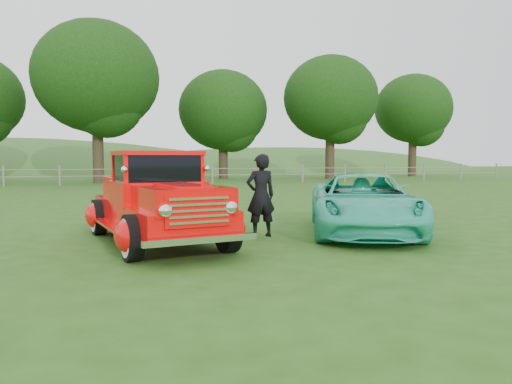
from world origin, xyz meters
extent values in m
plane|color=#274C14|center=(0.00, 0.00, 0.00)|extent=(140.00, 140.00, 0.00)
ellipsoid|color=#305E22|center=(20.00, 62.00, -3.85)|extent=(72.00, 52.00, 14.00)
cube|color=slate|center=(0.00, 22.00, 0.55)|extent=(48.00, 0.04, 0.04)
cube|color=slate|center=(0.00, 22.00, 0.95)|extent=(48.00, 0.04, 0.04)
cylinder|color=#2F2217|center=(-4.00, 25.00, 2.42)|extent=(0.70, 0.70, 4.84)
ellipsoid|color=black|center=(-4.00, 25.00, 6.82)|extent=(8.00, 8.00, 7.20)
cylinder|color=#2F2217|center=(5.00, 29.00, 1.87)|extent=(0.70, 0.70, 3.74)
ellipsoid|color=black|center=(5.00, 29.00, 5.27)|extent=(6.80, 6.80, 6.12)
cylinder|color=#2F2217|center=(13.00, 27.00, 2.20)|extent=(0.70, 0.70, 4.40)
ellipsoid|color=black|center=(13.00, 27.00, 6.20)|extent=(7.20, 7.20, 6.48)
cylinder|color=#2F2217|center=(22.00, 30.00, 2.09)|extent=(0.70, 0.70, 4.18)
ellipsoid|color=black|center=(22.00, 30.00, 5.89)|extent=(6.60, 6.60, 5.94)
cylinder|color=black|center=(-2.05, -0.90, 0.38)|extent=(0.40, 0.79, 0.76)
cylinder|color=black|center=(-0.43, -0.54, 0.38)|extent=(0.40, 0.79, 0.76)
cylinder|color=black|center=(-2.72, 2.13, 0.38)|extent=(0.40, 0.79, 0.76)
cylinder|color=black|center=(-1.10, 2.49, 0.38)|extent=(0.40, 0.79, 0.76)
cube|color=red|center=(-1.57, 0.80, 0.58)|extent=(2.53, 4.84, 0.44)
ellipsoid|color=red|center=(-2.11, -0.91, 0.42)|extent=(0.57, 0.82, 0.54)
ellipsoid|color=red|center=(-0.36, -0.52, 0.42)|extent=(0.57, 0.82, 0.54)
ellipsoid|color=red|center=(-2.79, 2.11, 0.42)|extent=(0.57, 0.82, 0.54)
ellipsoid|color=red|center=(-1.03, 2.51, 0.42)|extent=(0.57, 0.82, 0.54)
cube|color=red|center=(-1.24, -0.72, 0.97)|extent=(1.65, 1.85, 0.42)
cube|color=red|center=(-1.55, 0.70, 0.99)|extent=(1.85, 1.67, 0.44)
cube|color=black|center=(-1.55, 0.70, 1.46)|extent=(1.65, 1.41, 0.50)
cube|color=red|center=(-1.55, 0.70, 1.74)|extent=(1.75, 1.52, 0.08)
cube|color=red|center=(-1.87, 2.11, 0.95)|extent=(1.58, 2.16, 0.45)
cube|color=white|center=(-1.06, -1.51, 0.85)|extent=(1.06, 0.33, 0.50)
cube|color=white|center=(-1.04, -1.60, 0.42)|extent=(1.78, 0.49, 0.10)
cube|color=white|center=(-2.10, 3.16, 0.42)|extent=(1.69, 0.47, 0.10)
imported|color=#32C9A4|center=(2.88, 0.93, 0.66)|extent=(3.64, 5.17, 1.31)
imported|color=black|center=(0.58, 1.01, 0.86)|extent=(0.67, 0.48, 1.73)
camera|label=1|loc=(-2.08, -8.99, 1.66)|focal=35.00mm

